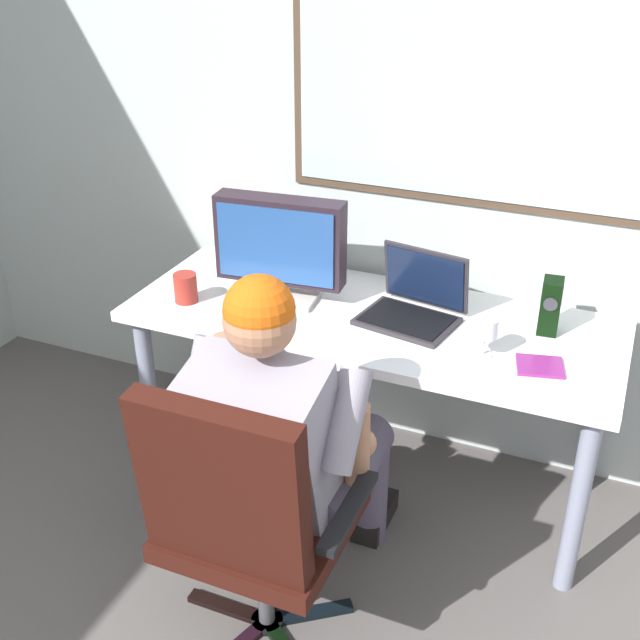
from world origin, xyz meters
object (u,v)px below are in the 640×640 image
desk (371,338)px  coffee_mug (186,288)px  cd_case (540,366)px  laptop (415,301)px  desk_speaker (550,306)px  wine_glass (486,329)px  office_chair (244,513)px  person_seated (286,435)px  crt_monitor (280,244)px

desk → coffee_mug: coffee_mug is taller
desk → cd_case: size_ratio=10.23×
laptop → desk_speaker: bearing=9.2°
wine_glass → cd_case: 0.20m
office_chair → cd_case: 1.01m
laptop → person_seated: bearing=-105.1°
person_seated → cd_case: person_seated is taller
desk → desk_speaker: desk_speaker is taller
coffee_mug → desk: bearing=13.3°
laptop → cd_case: laptop is taller
cd_case → coffee_mug: coffee_mug is taller
office_chair → laptop: (0.18, 0.94, 0.24)m
office_chair → desk_speaker: bearing=58.6°
wine_glass → desk_speaker: (0.16, 0.24, 0.00)m
crt_monitor → laptop: 0.52m
crt_monitor → coffee_mug: (-0.29, -0.18, -0.15)m
office_chair → wine_glass: size_ratio=7.21×
office_chair → desk_speaker: 1.22m
coffee_mug → crt_monitor: bearing=31.1°
wine_glass → coffee_mug: bearing=-178.0°
desk_speaker → coffee_mug: 1.27m
desk → crt_monitor: bearing=176.3°
desk → desk_speaker: 0.62m
person_seated → crt_monitor: size_ratio=2.49×
laptop → coffee_mug: size_ratio=3.37×
wine_glass → desk: bearing=164.5°
desk_speaker → coffee_mug: (-1.23, -0.28, -0.04)m
desk → desk_speaker: size_ratio=9.04×
laptop → cd_case: 0.49m
office_chair → coffee_mug: size_ratio=8.98×
person_seated → crt_monitor: (-0.32, 0.64, 0.31)m
office_chair → crt_monitor: (-0.32, 0.91, 0.38)m
cd_case → wine_glass: bearing=177.5°
desk → office_chair: bearing=-92.5°
desk → office_chair: office_chair is taller
crt_monitor → laptop: (0.50, 0.03, -0.14)m
person_seated → crt_monitor: bearing=116.4°
wine_glass → coffee_mug: (-1.07, -0.04, -0.04)m
crt_monitor → laptop: bearing=3.3°
crt_monitor → cd_case: (0.96, -0.15, -0.20)m
desk → laptop: size_ratio=4.79×
person_seated → desk: bearing=86.3°
desk → cd_case: 0.62m
person_seated → wine_glass: 0.71m
crt_monitor → coffee_mug: 0.37m
cd_case → crt_monitor: bearing=171.3°
wine_glass → coffee_mug: wine_glass is taller
desk → wine_glass: size_ratio=12.98×
desk_speaker → coffee_mug: size_ratio=1.79×
desk_speaker → crt_monitor: bearing=-173.9°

